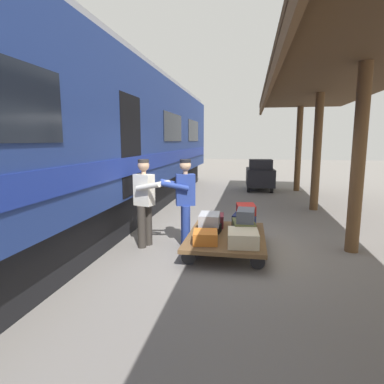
{
  "coord_description": "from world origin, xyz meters",
  "views": [
    {
      "loc": [
        -0.17,
        6.27,
        2.06
      ],
      "look_at": [
        0.83,
        0.67,
        1.15
      ],
      "focal_mm": 30.35,
      "sensor_mm": 36.0,
      "label": 1
    }
  ],
  "objects_px": {
    "suitcase_navy_fabric": "(244,221)",
    "suitcase_olive_duffel": "(244,228)",
    "train_car": "(63,140)",
    "porter_by_door": "(145,200)",
    "luggage_cart": "(226,237)",
    "suitcase_black_hardshell": "(209,230)",
    "suitcase_red_plastic": "(246,209)",
    "suitcase_cream_canvas": "(243,238)",
    "suitcase_burgundy_valise": "(213,220)",
    "suitcase_slate_roller": "(246,215)",
    "baggage_tug": "(260,175)",
    "porter_in_overalls": "(184,200)",
    "suitcase_orange_carryall": "(205,237)",
    "suitcase_gray_aluminum": "(210,219)"
  },
  "relations": [
    {
      "from": "train_car",
      "to": "porter_in_overalls",
      "type": "bearing_deg",
      "value": 175.02
    },
    {
      "from": "luggage_cart",
      "to": "suitcase_burgundy_valise",
      "type": "xyz_separation_m",
      "value": [
        0.32,
        -0.56,
        0.17
      ]
    },
    {
      "from": "luggage_cart",
      "to": "suitcase_gray_aluminum",
      "type": "bearing_deg",
      "value": -5.37
    },
    {
      "from": "suitcase_navy_fabric",
      "to": "luggage_cart",
      "type": "bearing_deg",
      "value": 60.2
    },
    {
      "from": "suitcase_orange_carryall",
      "to": "porter_in_overalls",
      "type": "bearing_deg",
      "value": -53.85
    },
    {
      "from": "train_car",
      "to": "porter_by_door",
      "type": "xyz_separation_m",
      "value": [
        -1.89,
        0.39,
        -1.14
      ]
    },
    {
      "from": "suitcase_black_hardshell",
      "to": "suitcase_cream_canvas",
      "type": "relative_size",
      "value": 0.82
    },
    {
      "from": "suitcase_navy_fabric",
      "to": "train_car",
      "type": "bearing_deg",
      "value": 2.89
    },
    {
      "from": "suitcase_burgundy_valise",
      "to": "suitcase_red_plastic",
      "type": "distance_m",
      "value": 0.71
    },
    {
      "from": "suitcase_cream_canvas",
      "to": "porter_in_overalls",
      "type": "bearing_deg",
      "value": -31.24
    },
    {
      "from": "suitcase_burgundy_valise",
      "to": "porter_by_door",
      "type": "bearing_deg",
      "value": 25.12
    },
    {
      "from": "suitcase_navy_fabric",
      "to": "suitcase_orange_carryall",
      "type": "bearing_deg",
      "value": 60.2
    },
    {
      "from": "suitcase_gray_aluminum",
      "to": "baggage_tug",
      "type": "distance_m",
      "value": 7.76
    },
    {
      "from": "luggage_cart",
      "to": "baggage_tug",
      "type": "height_order",
      "value": "baggage_tug"
    },
    {
      "from": "porter_by_door",
      "to": "suitcase_navy_fabric",
      "type": "bearing_deg",
      "value": -162.78
    },
    {
      "from": "train_car",
      "to": "luggage_cart",
      "type": "height_order",
      "value": "train_car"
    },
    {
      "from": "suitcase_black_hardshell",
      "to": "suitcase_slate_roller",
      "type": "bearing_deg",
      "value": 179.51
    },
    {
      "from": "baggage_tug",
      "to": "suitcase_burgundy_valise",
      "type": "bearing_deg",
      "value": 80.93
    },
    {
      "from": "suitcase_burgundy_valise",
      "to": "suitcase_slate_roller",
      "type": "height_order",
      "value": "suitcase_slate_roller"
    },
    {
      "from": "porter_in_overalls",
      "to": "suitcase_navy_fabric",
      "type": "bearing_deg",
      "value": -159.91
    },
    {
      "from": "suitcase_black_hardshell",
      "to": "suitcase_gray_aluminum",
      "type": "bearing_deg",
      "value": -85.64
    },
    {
      "from": "suitcase_slate_roller",
      "to": "suitcase_orange_carryall",
      "type": "bearing_deg",
      "value": 39.45
    },
    {
      "from": "porter_by_door",
      "to": "luggage_cart",
      "type": "bearing_deg",
      "value": -179.03
    },
    {
      "from": "suitcase_gray_aluminum",
      "to": "porter_in_overalls",
      "type": "xyz_separation_m",
      "value": [
        0.51,
        -0.11,
        0.34
      ]
    },
    {
      "from": "suitcase_navy_fabric",
      "to": "suitcase_cream_canvas",
      "type": "distance_m",
      "value": 1.12
    },
    {
      "from": "train_car",
      "to": "suitcase_burgundy_valise",
      "type": "height_order",
      "value": "train_car"
    },
    {
      "from": "suitcase_black_hardshell",
      "to": "baggage_tug",
      "type": "distance_m",
      "value": 7.79
    },
    {
      "from": "suitcase_olive_duffel",
      "to": "suitcase_slate_roller",
      "type": "xyz_separation_m",
      "value": [
        -0.03,
        0.01,
        0.25
      ]
    },
    {
      "from": "suitcase_cream_canvas",
      "to": "suitcase_orange_carryall",
      "type": "xyz_separation_m",
      "value": [
        0.64,
        0.0,
        -0.02
      ]
    },
    {
      "from": "suitcase_gray_aluminum",
      "to": "suitcase_slate_roller",
      "type": "relative_size",
      "value": 1.09
    },
    {
      "from": "suitcase_navy_fabric",
      "to": "suitcase_olive_duffel",
      "type": "bearing_deg",
      "value": 90.0
    },
    {
      "from": "suitcase_navy_fabric",
      "to": "porter_by_door",
      "type": "relative_size",
      "value": 0.31
    },
    {
      "from": "suitcase_gray_aluminum",
      "to": "suitcase_slate_roller",
      "type": "height_order",
      "value": "suitcase_slate_roller"
    },
    {
      "from": "suitcase_cream_canvas",
      "to": "suitcase_gray_aluminum",
      "type": "relative_size",
      "value": 1.1
    },
    {
      "from": "porter_in_overalls",
      "to": "porter_by_door",
      "type": "xyz_separation_m",
      "value": [
        0.74,
        0.16,
        0.0
      ]
    },
    {
      "from": "train_car",
      "to": "porter_by_door",
      "type": "relative_size",
      "value": 12.09
    },
    {
      "from": "suitcase_slate_roller",
      "to": "train_car",
      "type": "bearing_deg",
      "value": -5.6
    },
    {
      "from": "porter_in_overalls",
      "to": "porter_by_door",
      "type": "height_order",
      "value": "same"
    },
    {
      "from": "suitcase_black_hardshell",
      "to": "baggage_tug",
      "type": "bearing_deg",
      "value": -98.42
    },
    {
      "from": "train_car",
      "to": "suitcase_cream_canvas",
      "type": "xyz_separation_m",
      "value": [
        -3.77,
        0.93,
        -1.63
      ]
    },
    {
      "from": "luggage_cart",
      "to": "suitcase_gray_aluminum",
      "type": "distance_m",
      "value": 0.45
    },
    {
      "from": "baggage_tug",
      "to": "suitcase_cream_canvas",
      "type": "bearing_deg",
      "value": 86.52
    },
    {
      "from": "porter_in_overalls",
      "to": "baggage_tug",
      "type": "bearing_deg",
      "value": -102.3
    },
    {
      "from": "train_car",
      "to": "suitcase_slate_roller",
      "type": "xyz_separation_m",
      "value": [
        -3.81,
        0.37,
        -1.37
      ]
    },
    {
      "from": "suitcase_black_hardshell",
      "to": "suitcase_orange_carryall",
      "type": "height_order",
      "value": "suitcase_orange_carryall"
    },
    {
      "from": "suitcase_olive_duffel",
      "to": "porter_by_door",
      "type": "xyz_separation_m",
      "value": [
        1.89,
        0.03,
        0.48
      ]
    },
    {
      "from": "suitcase_black_hardshell",
      "to": "suitcase_red_plastic",
      "type": "height_order",
      "value": "suitcase_red_plastic"
    },
    {
      "from": "suitcase_black_hardshell",
      "to": "suitcase_slate_roller",
      "type": "height_order",
      "value": "suitcase_slate_roller"
    },
    {
      "from": "suitcase_cream_canvas",
      "to": "suitcase_slate_roller",
      "type": "xyz_separation_m",
      "value": [
        -0.03,
        -0.55,
        0.26
      ]
    },
    {
      "from": "luggage_cart",
      "to": "suitcase_navy_fabric",
      "type": "height_order",
      "value": "suitcase_navy_fabric"
    }
  ]
}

